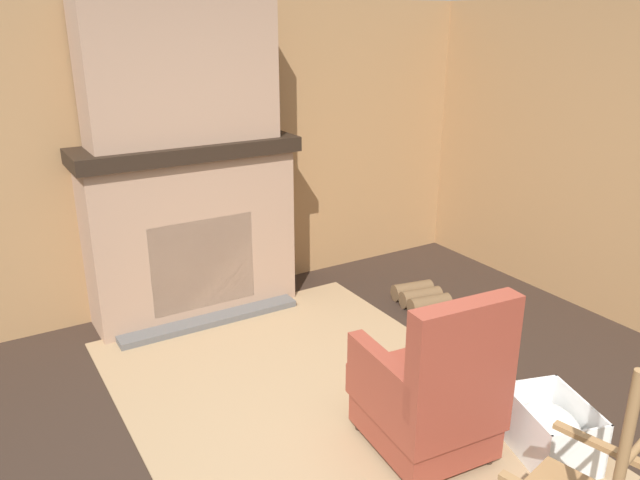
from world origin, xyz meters
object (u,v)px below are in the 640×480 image
Objects in this scene: oil_lamp_vase at (155,132)px; storage_case at (224,129)px; armchair at (430,396)px; laundry_basket at (551,429)px; firewood_stack at (421,297)px.

oil_lamp_vase is 0.89× the size of storage_case.
laundry_basket is (0.36, 0.54, -0.19)m from armchair.
storage_case reaches higher than laundry_basket.
oil_lamp_vase is at bearing -116.78° from firewood_stack.
laundry_basket is at bearing 23.60° from oil_lamp_vase.
storage_case reaches higher than armchair.
oil_lamp_vase is (-2.73, -1.19, 1.29)m from laundry_basket.
firewood_stack is at bearing 54.30° from storage_case.
laundry_basket is at bearing 13.43° from storage_case.
laundry_basket is at bearing -18.99° from firewood_stack.
storage_case is (-2.73, -0.65, 1.26)m from laundry_basket.
oil_lamp_vase reaches higher than firewood_stack.
oil_lamp_vase is at bearing -156.40° from laundry_basket.
armchair is 0.68m from laundry_basket.
laundry_basket is (1.81, -0.62, 0.10)m from firewood_stack.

